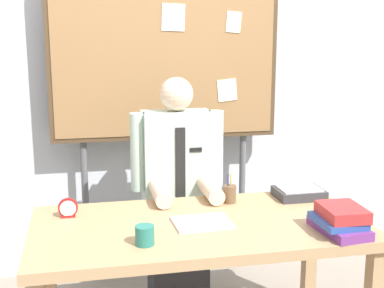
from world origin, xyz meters
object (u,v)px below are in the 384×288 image
at_px(paper_tray, 299,193).
at_px(coffee_mug, 145,235).
at_px(desk_clock, 68,209).
at_px(person, 177,202).
at_px(book_stack, 340,220).
at_px(desk, 200,239).
at_px(pen_holder, 230,194).
at_px(bulletin_board, 166,57).
at_px(open_notebook, 202,223).

bearing_deg(paper_tray, coffee_mug, -152.29).
bearing_deg(desk_clock, person, 32.33).
height_order(coffee_mug, paper_tray, coffee_mug).
height_order(person, coffee_mug, person).
height_order(desk_clock, coffee_mug, desk_clock).
height_order(book_stack, paper_tray, book_stack).
xyz_separation_m(desk, pen_holder, (0.22, 0.26, 0.14)).
bearing_deg(paper_tray, desk, -156.83).
bearing_deg(bulletin_board, book_stack, -64.64).
height_order(desk, pen_holder, pen_holder).
relative_size(person, book_stack, 4.44).
height_order(person, paper_tray, person).
bearing_deg(book_stack, bulletin_board, 115.36).
height_order(coffee_mug, pen_holder, pen_holder).
distance_m(bulletin_board, book_stack, 1.55).
bearing_deg(desk_clock, coffee_mug, -52.10).
height_order(desk_clock, pen_holder, pen_holder).
bearing_deg(bulletin_board, paper_tray, -49.54).
distance_m(book_stack, coffee_mug, 0.89).
xyz_separation_m(bulletin_board, desk_clock, (-0.63, -0.79, -0.70)).
bearing_deg(desk, open_notebook, -73.02).
height_order(person, pen_holder, person).
bearing_deg(paper_tray, desk_clock, -177.36).
distance_m(bulletin_board, open_notebook, 1.26).
bearing_deg(book_stack, person, 124.64).
bearing_deg(desk, desk_clock, 161.41).
distance_m(bulletin_board, coffee_mug, 1.43).
bearing_deg(paper_tray, pen_holder, -179.37).
height_order(book_stack, coffee_mug, book_stack).
height_order(open_notebook, pen_holder, pen_holder).
bearing_deg(coffee_mug, pen_holder, 42.79).
height_order(bulletin_board, book_stack, bulletin_board).
xyz_separation_m(desk_clock, pen_holder, (0.85, 0.05, 0.01)).
xyz_separation_m(book_stack, pen_holder, (-0.37, 0.52, -0.01)).
bearing_deg(book_stack, desk, 156.48).
xyz_separation_m(person, bulletin_board, (0.00, 0.40, 0.84)).
height_order(desk, bulletin_board, bulletin_board).
relative_size(open_notebook, pen_holder, 1.70).
bearing_deg(open_notebook, paper_tray, 24.92).
xyz_separation_m(coffee_mug, pen_holder, (0.52, 0.48, 0.01)).
bearing_deg(open_notebook, coffee_mug, -146.94).
bearing_deg(person, desk, -90.00).
bearing_deg(open_notebook, person, 90.56).
bearing_deg(person, book_stack, -55.36).
distance_m(person, open_notebook, 0.63).
distance_m(desk, coffee_mug, 0.39).
bearing_deg(bulletin_board, coffee_mug, -103.59).
relative_size(coffee_mug, pen_holder, 0.54).
bearing_deg(coffee_mug, desk_clock, 127.90).
bearing_deg(paper_tray, book_stack, -92.98).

